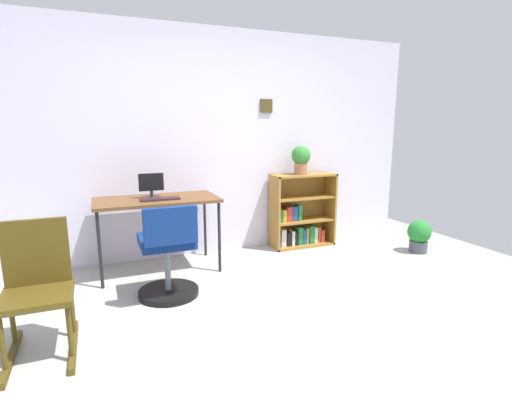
% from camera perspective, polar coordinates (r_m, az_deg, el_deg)
% --- Properties ---
extents(ground_plane, '(6.24, 6.24, 0.00)m').
position_cam_1_polar(ground_plane, '(2.89, 5.42, -18.43)').
color(ground_plane, '#9E9F99').
extents(wall_back, '(5.20, 0.12, 2.50)m').
position_cam_1_polar(wall_back, '(4.51, -7.18, 9.17)').
color(wall_back, silver).
rests_on(wall_back, ground_plane).
extents(desk, '(1.20, 0.63, 0.75)m').
position_cam_1_polar(desk, '(4.02, -14.23, 0.62)').
color(desk, brown).
rests_on(desk, ground_plane).
extents(monitor, '(0.24, 0.18, 0.25)m').
position_cam_1_polar(monitor, '(4.03, -14.97, 3.05)').
color(monitor, '#262628').
rests_on(monitor, desk).
extents(keyboard, '(0.38, 0.13, 0.02)m').
position_cam_1_polar(keyboard, '(3.92, -13.75, 1.29)').
color(keyboard, '#301B21').
rests_on(keyboard, desk).
extents(office_chair, '(0.52, 0.55, 0.83)m').
position_cam_1_polar(office_chair, '(3.42, -12.66, -6.94)').
color(office_chair, black).
rests_on(office_chair, ground_plane).
extents(rocking_chair, '(0.42, 0.64, 0.86)m').
position_cam_1_polar(rocking_chair, '(2.93, -29.17, -9.95)').
color(rocking_chair, '#483910').
rests_on(rocking_chair, ground_plane).
extents(bookshelf_low, '(0.79, 0.30, 0.89)m').
position_cam_1_polar(bookshelf_low, '(4.85, 6.35, -0.90)').
color(bookshelf_low, olive).
rests_on(bookshelf_low, ground_plane).
extents(potted_plant_on_shelf, '(0.22, 0.22, 0.34)m').
position_cam_1_polar(potted_plant_on_shelf, '(4.69, 6.55, 7.19)').
color(potted_plant_on_shelf, '#9E6642').
rests_on(potted_plant_on_shelf, bookshelf_low).
extents(potted_plant_floor, '(0.27, 0.27, 0.38)m').
position_cam_1_polar(potted_plant_floor, '(4.96, 22.61, -3.66)').
color(potted_plant_floor, '#474C51').
rests_on(potted_plant_floor, ground_plane).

